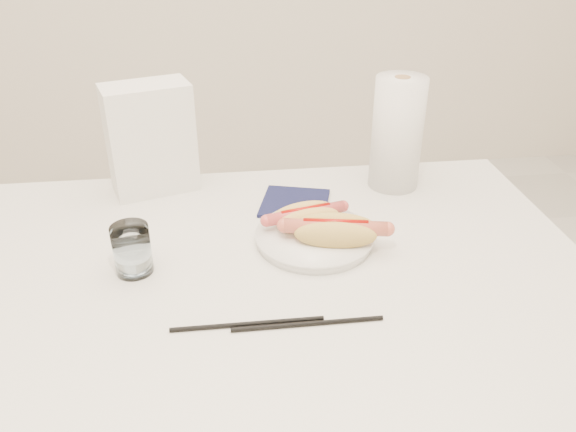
{
  "coord_description": "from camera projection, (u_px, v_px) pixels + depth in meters",
  "views": [
    {
      "loc": [
        -0.02,
        -0.78,
        1.3
      ],
      "look_at": [
        0.09,
        0.06,
        0.82
      ],
      "focal_mm": 35.88,
      "sensor_mm": 36.0,
      "label": 1
    }
  ],
  "objects": [
    {
      "name": "paper_towel_roll",
      "position": [
        397.0,
        133.0,
        1.18
      ],
      "size": [
        0.11,
        0.11,
        0.23
      ],
      "primitive_type": "cylinder",
      "rotation": [
        0.0,
        0.0,
        -0.06
      ],
      "color": "white",
      "rests_on": "table"
    },
    {
      "name": "plate",
      "position": [
        314.0,
        239.0,
        1.03
      ],
      "size": [
        0.24,
        0.24,
        0.02
      ],
      "primitive_type": "cylinder",
      "rotation": [
        0.0,
        0.0,
        -0.19
      ],
      "color": "white",
      "rests_on": "table"
    },
    {
      "name": "table",
      "position": [
        242.0,
        304.0,
        0.98
      ],
      "size": [
        1.2,
        0.8,
        0.75
      ],
      "color": "silver",
      "rests_on": "ground"
    },
    {
      "name": "hotdog_right",
      "position": [
        335.0,
        231.0,
        0.99
      ],
      "size": [
        0.18,
        0.09,
        0.05
      ],
      "rotation": [
        0.0,
        0.0,
        -0.19
      ],
      "color": "gold",
      "rests_on": "plate"
    },
    {
      "name": "chopstick_near",
      "position": [
        248.0,
        324.0,
        0.83
      ],
      "size": [
        0.22,
        0.01,
        0.01
      ],
      "primitive_type": "cylinder",
      "rotation": [
        0.0,
        1.57,
        -0.0
      ],
      "color": "black",
      "rests_on": "table"
    },
    {
      "name": "chopstick_far",
      "position": [
        308.0,
        324.0,
        0.83
      ],
      "size": [
        0.22,
        0.01,
        0.01
      ],
      "primitive_type": "cylinder",
      "rotation": [
        0.0,
        1.57,
        0.0
      ],
      "color": "black",
      "rests_on": "table"
    },
    {
      "name": "water_glass",
      "position": [
        132.0,
        249.0,
        0.94
      ],
      "size": [
        0.06,
        0.06,
        0.09
      ],
      "primitive_type": "cylinder",
      "color": "silver",
      "rests_on": "table"
    },
    {
      "name": "navy_napkin",
      "position": [
        295.0,
        203.0,
        1.16
      ],
      "size": [
        0.16,
        0.16,
        0.01
      ],
      "primitive_type": "cube",
      "rotation": [
        0.0,
        0.0,
        -0.27
      ],
      "color": "#111436",
      "rests_on": "table"
    },
    {
      "name": "hotdog_left",
      "position": [
        305.0,
        216.0,
        1.04
      ],
      "size": [
        0.15,
        0.09,
        0.04
      ],
      "rotation": [
        0.0,
        0.0,
        0.25
      ],
      "color": "#E6B55C",
      "rests_on": "plate"
    },
    {
      "name": "napkin_box",
      "position": [
        151.0,
        139.0,
        1.17
      ],
      "size": [
        0.19,
        0.14,
        0.23
      ],
      "primitive_type": "cube",
      "rotation": [
        0.0,
        0.0,
        0.31
      ],
      "color": "silver",
      "rests_on": "table"
    }
  ]
}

